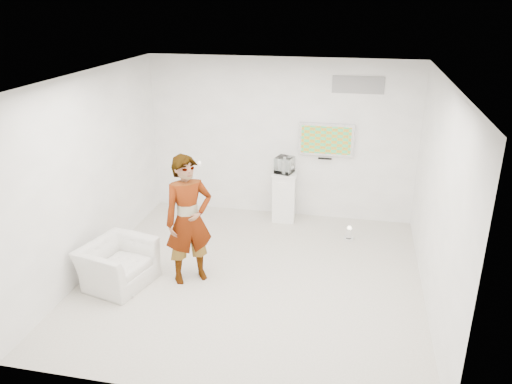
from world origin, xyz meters
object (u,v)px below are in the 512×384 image
Objects in this scene: tv at (326,140)px; armchair at (118,264)px; floor_uplight at (349,234)px; person at (189,220)px; pedestal at (284,196)px.

armchair is at bearing -132.53° from tv.
armchair is (-2.76, -3.01, -1.23)m from tv.
person is at bearing -142.37° from floor_uplight.
floor_uplight is at bearing -59.11° from tv.
tv is at bearing 120.89° from floor_uplight.
floor_uplight is at bearing -27.49° from pedestal.
pedestal is at bearing -161.08° from tv.
tv is 1.77m from floor_uplight.
tv is 3.84× the size of floor_uplight.
tv reaches higher than pedestal.
armchair is 1.04× the size of pedestal.
armchair is 3.92m from floor_uplight.
tv is at bearing 18.92° from pedestal.
pedestal reaches higher than floor_uplight.
tv is 1.06× the size of pedestal.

